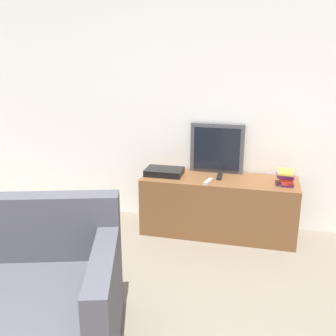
% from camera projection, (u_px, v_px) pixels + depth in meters
% --- Properties ---
extents(wall_back, '(9.00, 0.06, 2.60)m').
position_uv_depth(wall_back, '(176.00, 103.00, 4.18)').
color(wall_back, white).
rests_on(wall_back, ground_plane).
extents(tv_stand, '(1.56, 0.52, 0.60)m').
position_uv_depth(tv_stand, '(218.00, 206.00, 4.06)').
color(tv_stand, brown).
rests_on(tv_stand, ground_plane).
extents(television, '(0.56, 0.09, 0.52)m').
position_uv_depth(television, '(217.00, 148.00, 4.12)').
color(television, '#4C4C51').
rests_on(television, tv_stand).
extents(book_stack, '(0.17, 0.22, 0.14)m').
position_uv_depth(book_stack, '(286.00, 177.00, 3.77)').
color(book_stack, '#7A3884').
rests_on(book_stack, tv_stand).
extents(remote_on_stand, '(0.06, 0.19, 0.02)m').
position_uv_depth(remote_on_stand, '(220.00, 176.00, 4.00)').
color(remote_on_stand, black).
rests_on(remote_on_stand, tv_stand).
extents(remote_secondary, '(0.08, 0.18, 0.02)m').
position_uv_depth(remote_secondary, '(208.00, 181.00, 3.85)').
color(remote_secondary, '#B7B7B7').
rests_on(remote_secondary, tv_stand).
extents(set_top_box, '(0.38, 0.26, 0.07)m').
position_uv_depth(set_top_box, '(164.00, 172.00, 4.08)').
color(set_top_box, black).
rests_on(set_top_box, tv_stand).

